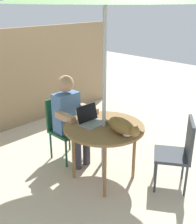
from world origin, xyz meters
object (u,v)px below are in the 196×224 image
object	(u,v)px
patio_table	(104,131)
chair_empty	(180,149)
laptop	(90,118)
cat	(123,127)
person_seated	(70,115)
chair_occupied	(63,124)

from	to	relation	value
patio_table	chair_empty	world-z (taller)	chair_empty
laptop	cat	world-z (taller)	laptop
chair_empty	laptop	xyz separation A→B (m)	(-0.55, 0.93, 0.28)
chair_empty	laptop	size ratio (longest dim) A/B	2.86
chair_empty	person_seated	distance (m)	1.47
patio_table	chair_occupied	size ratio (longest dim) A/B	1.10
chair_empty	cat	bearing A→B (deg)	137.45
chair_occupied	laptop	distance (m)	0.67
patio_table	laptop	size ratio (longest dim) A/B	3.14
patio_table	chair_empty	bearing A→B (deg)	-56.59
chair_empty	person_seated	bearing A→B (deg)	109.72
patio_table	chair_empty	distance (m)	0.91
laptop	chair_empty	bearing A→B (deg)	-59.32
chair_empty	person_seated	xyz separation A→B (m)	(-0.49, 1.37, 0.17)
chair_occupied	chair_empty	xyz separation A→B (m)	(0.49, -1.53, 0.00)
person_seated	chair_empty	bearing A→B (deg)	-70.28
patio_table	person_seated	distance (m)	0.63
chair_occupied	person_seated	distance (m)	0.23
laptop	cat	distance (m)	0.47
chair_occupied	cat	xyz separation A→B (m)	(-0.01, -1.07, 0.30)
chair_occupied	laptop	bearing A→B (deg)	-95.46
patio_table	cat	xyz separation A→B (m)	(-0.01, -0.29, 0.15)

